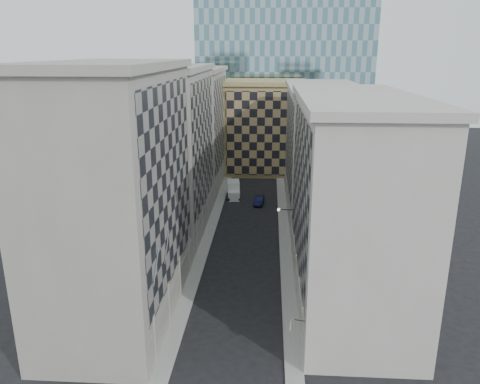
% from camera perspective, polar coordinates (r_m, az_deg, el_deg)
% --- Properties ---
extents(sidewalk_west, '(1.50, 100.00, 0.15)m').
position_cam_1_polar(sidewalk_west, '(64.77, -3.91, -5.38)').
color(sidewalk_west, gray).
rests_on(sidewalk_west, ground).
extents(sidewalk_east, '(1.50, 100.00, 0.15)m').
position_cam_1_polar(sidewalk_east, '(64.30, 5.45, -5.59)').
color(sidewalk_east, gray).
rests_on(sidewalk_east, ground).
extents(bldg_left_a, '(10.80, 22.80, 23.70)m').
position_cam_1_polar(bldg_left_a, '(44.56, -14.59, -0.28)').
color(bldg_left_a, gray).
rests_on(bldg_left_a, ground).
extents(bldg_left_b, '(10.80, 22.80, 22.70)m').
position_cam_1_polar(bldg_left_b, '(65.28, -8.69, 4.98)').
color(bldg_left_b, '#98968D').
rests_on(bldg_left_b, ground).
extents(bldg_left_c, '(10.80, 22.80, 21.70)m').
position_cam_1_polar(bldg_left_c, '(86.63, -5.63, 7.66)').
color(bldg_left_c, gray).
rests_on(bldg_left_c, ground).
extents(bldg_right_a, '(10.80, 26.80, 20.70)m').
position_cam_1_polar(bldg_right_a, '(47.31, 13.13, -1.09)').
color(bldg_right_a, '#AEA89F').
rests_on(bldg_right_a, ground).
extents(bldg_right_b, '(10.80, 28.80, 19.70)m').
position_cam_1_polar(bldg_right_b, '(73.34, 9.83, 5.05)').
color(bldg_right_b, '#AEA89F').
rests_on(bldg_right_b, ground).
extents(tan_block, '(16.80, 14.80, 18.80)m').
position_cam_1_polar(tan_block, '(98.48, 3.08, 8.01)').
color(tan_block, '#A08A54').
rests_on(tan_block, ground).
extents(church_tower, '(7.20, 7.20, 51.50)m').
position_cam_1_polar(church_tower, '(111.48, 2.24, 18.08)').
color(church_tower, '#2E2824').
rests_on(church_tower, ground).
extents(flagpoles_left, '(0.10, 6.33, 2.33)m').
position_cam_1_polar(flagpoles_left, '(40.07, -9.52, -7.77)').
color(flagpoles_left, gray).
rests_on(flagpoles_left, ground).
extents(bracket_lamp, '(1.98, 0.36, 0.36)m').
position_cam_1_polar(bracket_lamp, '(56.49, 4.91, -2.15)').
color(bracket_lamp, black).
rests_on(bracket_lamp, ground).
extents(box_truck, '(2.59, 5.22, 2.76)m').
position_cam_1_polar(box_truck, '(81.34, -0.79, 0.18)').
color(box_truck, white).
rests_on(box_truck, ground).
extents(dark_car, '(1.86, 4.29, 1.37)m').
position_cam_1_polar(dark_car, '(77.73, 2.32, -1.03)').
color(dark_car, '#0E1036').
rests_on(dark_car, ground).
extents(shop_sign, '(1.25, 0.76, 0.85)m').
position_cam_1_polar(shop_sign, '(38.52, 6.31, -15.78)').
color(shop_sign, black).
rests_on(shop_sign, ground).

